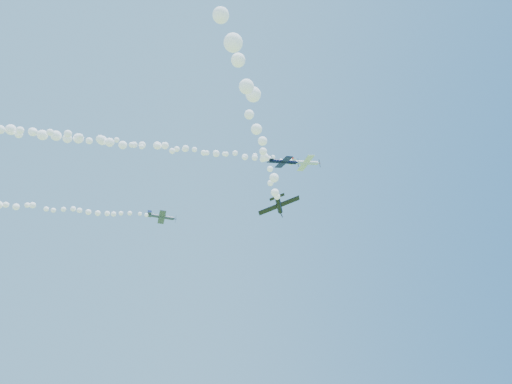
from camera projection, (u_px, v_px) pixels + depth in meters
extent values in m
cylinder|color=white|center=(304.00, 163.00, 100.59)|extent=(6.60, 1.35, 1.42)
cone|color=white|center=(318.00, 163.00, 101.49)|extent=(0.88, 0.92, 0.93)
cone|color=#AE2313|center=(320.00, 163.00, 101.62)|extent=(0.37, 0.32, 0.33)
cube|color=black|center=(320.00, 163.00, 101.59)|extent=(0.22, 0.25, 2.06)
cube|color=white|center=(306.00, 163.00, 100.61)|extent=(1.76, 8.04, 0.66)
cube|color=white|center=(293.00, 162.00, 99.86)|extent=(0.97, 2.83, 0.29)
cube|color=#AE2313|center=(292.00, 160.00, 100.07)|extent=(1.13, 0.18, 1.38)
sphere|color=black|center=(308.00, 161.00, 100.99)|extent=(0.85, 0.83, 0.87)
cylinder|color=black|center=(282.00, 162.00, 89.81)|extent=(6.03, 1.24, 1.23)
cone|color=black|center=(297.00, 163.00, 90.70)|extent=(0.80, 0.84, 0.84)
cone|color=silver|center=(299.00, 163.00, 90.82)|extent=(0.33, 0.30, 0.30)
cube|color=black|center=(298.00, 163.00, 90.79)|extent=(0.17, 0.36, 1.89)
cube|color=black|center=(284.00, 162.00, 89.85)|extent=(1.87, 7.36, 1.06)
cube|color=black|center=(270.00, 161.00, 89.08)|extent=(0.98, 2.60, 0.42)
cube|color=silver|center=(270.00, 158.00, 89.20)|extent=(1.02, 0.27, 1.25)
sphere|color=black|center=(286.00, 160.00, 90.14)|extent=(0.79, 0.82, 0.84)
cylinder|color=#3E485A|center=(161.00, 217.00, 106.18)|extent=(6.31, 1.85, 1.34)
cone|color=#3E485A|center=(174.00, 219.00, 106.91)|extent=(0.91, 0.93, 0.89)
cone|color=navy|center=(176.00, 219.00, 107.01)|extent=(0.37, 0.34, 0.31)
cube|color=black|center=(176.00, 219.00, 106.98)|extent=(0.20, 0.39, 1.97)
cube|color=#3E485A|center=(162.00, 217.00, 106.18)|extent=(1.91, 7.67, 1.19)
cube|color=#3E485A|center=(149.00, 215.00, 105.61)|extent=(1.01, 2.71, 0.47)
cube|color=navy|center=(149.00, 213.00, 105.87)|extent=(1.07, 0.28, 1.31)
sphere|color=black|center=(165.00, 216.00, 106.57)|extent=(0.83, 0.86, 0.88)
cylinder|color=black|center=(279.00, 204.00, 76.03)|extent=(0.96, 6.37, 1.43)
cone|color=black|center=(280.00, 212.00, 79.04)|extent=(0.87, 0.81, 0.92)
cone|color=yellow|center=(281.00, 213.00, 79.46)|extent=(0.31, 0.34, 0.33)
cube|color=black|center=(281.00, 213.00, 79.35)|extent=(0.75, 0.50, 1.92)
cube|color=black|center=(279.00, 206.00, 76.20)|extent=(7.49, 3.91, 3.02)
cube|color=black|center=(277.00, 197.00, 73.55)|extent=(2.76, 1.69, 1.12)
cube|color=yellow|center=(276.00, 194.00, 73.75)|extent=(0.82, 1.22, 1.30)
sphere|color=black|center=(278.00, 205.00, 77.00)|extent=(1.17, 1.09, 1.04)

